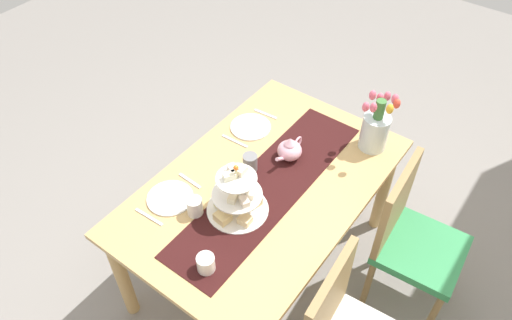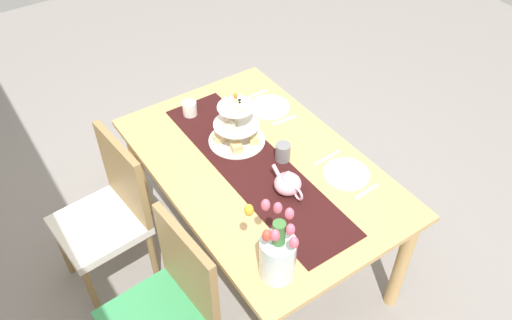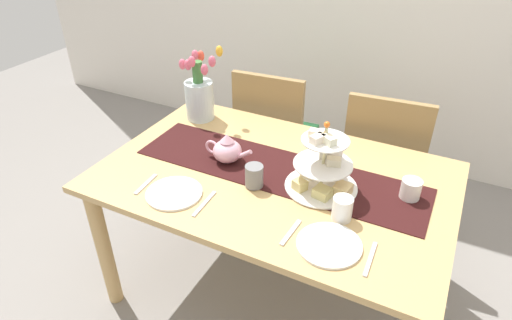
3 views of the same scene
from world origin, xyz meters
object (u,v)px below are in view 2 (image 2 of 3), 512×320
Objects in this scene: teapot at (288,183)px; mug_white_text at (247,111)px; chair_left at (169,305)px; tiered_cake_stand at (236,128)px; fork_left at (367,192)px; cream_jug at (190,109)px; mug_grey at (283,152)px; dining_table at (260,178)px; knife_right at (255,95)px; dinner_plate_right at (269,107)px; knife_left at (327,158)px; dinner_plate_left at (346,174)px; chair_right at (109,210)px; tulip_vase at (278,253)px; fork_right at (285,120)px.

mug_white_text is (0.58, -0.15, -0.01)m from teapot.
tiered_cake_stand reaches higher than chair_left.
cream_jug is at bearing 22.05° from fork_left.
teapot is 2.51× the size of mug_grey.
knife_right is (0.50, -0.31, 0.10)m from dining_table.
teapot is at bearing 152.10° from dinner_plate_right.
tiered_cake_stand is at bearing 0.12° from dining_table.
fork_left is 0.29m from knife_left.
fork_left and knife_left have the same top height.
cream_jug reaches higher than dinner_plate_left.
knife_left is (0.17, -1.02, 0.23)m from chair_left.
mug_grey reaches higher than fork_left.
mug_white_text is at bearing -89.74° from chair_right.
knife_right is (1.08, -0.62, -0.13)m from tulip_vase.
mug_grey is (-0.04, -0.11, 0.15)m from dining_table.
fork_left is at bearing 180.00° from knife_right.
dinner_plate_right reaches higher than knife_right.
dinner_plate_right is at bearing -41.28° from dining_table.
chair_left reaches higher than cream_jug.
chair_right is 5.35× the size of knife_left.
tulip_vase is 1.01m from fork_right.
fork_left is at bearing -157.95° from cream_jug.
mug_grey reaches higher than cream_jug.
dinner_plate_left is at bearing -122.38° from chair_right.
dining_table is 0.28m from teapot.
chair_left is at bearing 109.14° from mug_grey.
dinner_plate_left is 0.15m from knife_left.
cream_jug reaches higher than knife_left.
teapot is at bearing -42.21° from tulip_vase.
cream_jug is (1.13, -0.22, -0.09)m from tulip_vase.
knife_right is at bearing -20.06° from mug_grey.
chair_left reaches higher than dining_table.
chair_left is at bearing 99.25° from knife_left.
dinner_plate_left is (-0.30, -0.31, 0.11)m from dining_table.
cream_jug is (0.88, -0.62, 0.27)m from chair_left.
fork_right is at bearing -130.16° from cream_jug.
dinner_plate_left is (-0.65, -1.02, 0.23)m from chair_right.
knife_left is 1.79× the size of mug_white_text.
tiered_cake_stand is 0.43m from knife_right.
dining_table is 0.41m from mug_white_text.
mug_grey is at bearing -70.86° from chair_left.
cream_jug is at bearing 82.69° from knife_right.
fork_right is (-0.14, 0.00, -0.00)m from dinner_plate_right.
chair_right is (0.34, 0.71, -0.12)m from dining_table.
fork_right is at bearing 180.00° from knife_right.
dinner_plate_right is at bearing 0.00° from knife_left.
dinner_plate_right is at bearing -26.55° from mug_grey.
teapot is at bearing 165.38° from mug_white_text.
cream_jug is at bearing -71.28° from chair_right.
tulip_vase is at bearing -156.63° from chair_right.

